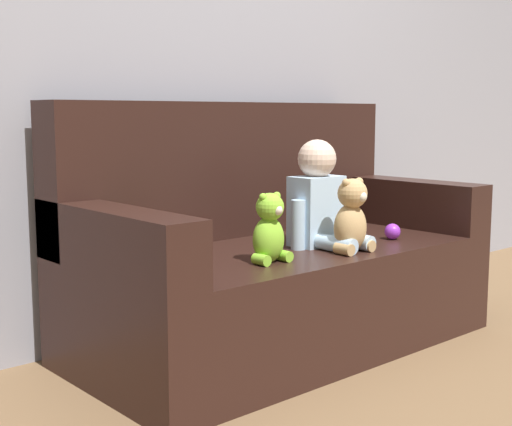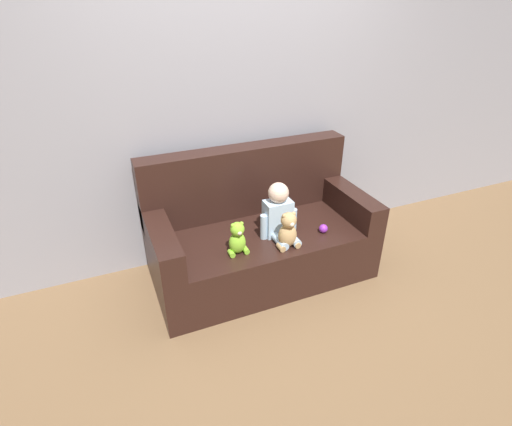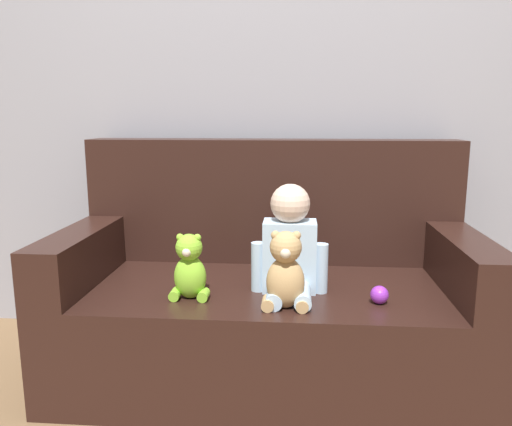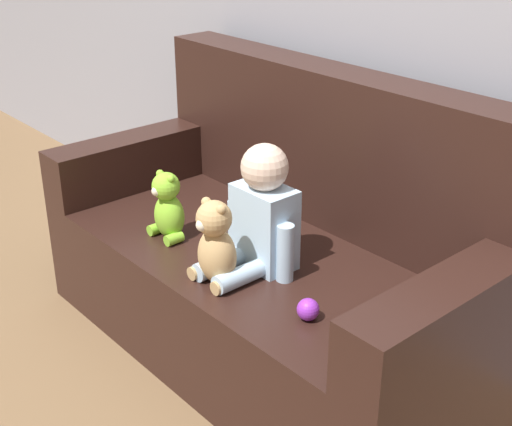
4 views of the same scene
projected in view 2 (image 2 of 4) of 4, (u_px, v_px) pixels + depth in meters
The scene contains 7 objects.
ground_plane at pixel (261, 273), 3.23m from camera, with size 12.00×12.00×0.00m, color brown.
wall_back at pixel (236, 97), 2.99m from camera, with size 8.00×0.05×2.60m.
couch at pixel (258, 234), 3.12m from camera, with size 1.66×0.82×0.96m.
person_baby at pixel (279, 214), 2.88m from camera, with size 0.29×0.31×0.41m.
teddy_bear_brown at pixel (288, 231), 2.76m from camera, with size 0.16×0.13×0.28m.
plush_toy_side at pixel (237, 239), 2.70m from camera, with size 0.14×0.11×0.24m.
toy_ball at pixel (323, 229), 2.98m from camera, with size 0.07×0.07×0.07m.
Camera 2 is at (-1.04, -2.36, 2.00)m, focal length 28.00 mm.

